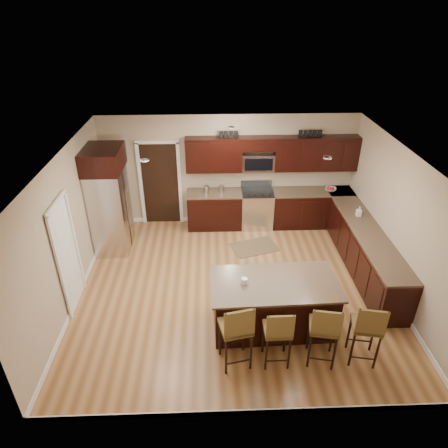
{
  "coord_description": "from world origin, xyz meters",
  "views": [
    {
      "loc": [
        -0.44,
        -6.18,
        5.0
      ],
      "look_at": [
        -0.2,
        0.4,
        1.22
      ],
      "focal_mm": 32.0,
      "sensor_mm": 36.0,
      "label": 1
    }
  ],
  "objects_px": {
    "refrigerator": "(109,200)",
    "stool_extra": "(368,327)",
    "stool_left": "(237,329)",
    "island": "(273,306)",
    "stool_mid": "(278,331)",
    "stool_right": "(324,328)",
    "range": "(257,208)"
  },
  "relations": [
    {
      "from": "refrigerator",
      "to": "stool_extra",
      "type": "xyz_separation_m",
      "value": [
        4.48,
        -3.45,
        -0.49
      ]
    },
    {
      "from": "refrigerator",
      "to": "stool_extra",
      "type": "bearing_deg",
      "value": -37.63
    },
    {
      "from": "stool_left",
      "to": "island",
      "type": "bearing_deg",
      "value": 39.38
    },
    {
      "from": "refrigerator",
      "to": "stool_mid",
      "type": "bearing_deg",
      "value": -47.68
    },
    {
      "from": "stool_extra",
      "to": "stool_right",
      "type": "bearing_deg",
      "value": -169.19
    },
    {
      "from": "range",
      "to": "island",
      "type": "bearing_deg",
      "value": -91.58
    },
    {
      "from": "island",
      "to": "stool_extra",
      "type": "height_order",
      "value": "stool_extra"
    },
    {
      "from": "island",
      "to": "stool_right",
      "type": "height_order",
      "value": "stool_right"
    },
    {
      "from": "stool_extra",
      "to": "island",
      "type": "bearing_deg",
      "value": 157.26
    },
    {
      "from": "stool_right",
      "to": "stool_left",
      "type": "bearing_deg",
      "value": -169.05
    },
    {
      "from": "range",
      "to": "stool_extra",
      "type": "relative_size",
      "value": 0.97
    },
    {
      "from": "range",
      "to": "stool_left",
      "type": "bearing_deg",
      "value": -100.1
    },
    {
      "from": "range",
      "to": "island",
      "type": "distance_m",
      "value": 3.48
    },
    {
      "from": "stool_left",
      "to": "stool_right",
      "type": "relative_size",
      "value": 1.05
    },
    {
      "from": "stool_right",
      "to": "refrigerator",
      "type": "xyz_separation_m",
      "value": [
        -3.83,
        3.45,
        0.49
      ]
    },
    {
      "from": "range",
      "to": "stool_left",
      "type": "distance_m",
      "value": 4.41
    },
    {
      "from": "stool_left",
      "to": "stool_right",
      "type": "height_order",
      "value": "stool_left"
    },
    {
      "from": "stool_right",
      "to": "refrigerator",
      "type": "bearing_deg",
      "value": 148.77
    },
    {
      "from": "range",
      "to": "stool_mid",
      "type": "bearing_deg",
      "value": -92.06
    },
    {
      "from": "refrigerator",
      "to": "island",
      "type": "bearing_deg",
      "value": -39.15
    },
    {
      "from": "island",
      "to": "stool_mid",
      "type": "xyz_separation_m",
      "value": [
        -0.06,
        -0.84,
        0.25
      ]
    },
    {
      "from": "stool_right",
      "to": "refrigerator",
      "type": "height_order",
      "value": "refrigerator"
    },
    {
      "from": "stool_mid",
      "to": "stool_right",
      "type": "bearing_deg",
      "value": -0.81
    },
    {
      "from": "range",
      "to": "stool_right",
      "type": "xyz_separation_m",
      "value": [
        0.53,
        -4.33,
        0.24
      ]
    },
    {
      "from": "island",
      "to": "stool_right",
      "type": "relative_size",
      "value": 1.86
    },
    {
      "from": "refrigerator",
      "to": "stool_extra",
      "type": "relative_size",
      "value": 2.05
    },
    {
      "from": "range",
      "to": "stool_right",
      "type": "height_order",
      "value": "stool_right"
    },
    {
      "from": "stool_extra",
      "to": "stool_mid",
      "type": "bearing_deg",
      "value": -169.29
    },
    {
      "from": "stool_right",
      "to": "stool_mid",
      "type": "bearing_deg",
      "value": -169.39
    },
    {
      "from": "island",
      "to": "stool_right",
      "type": "distance_m",
      "value": 1.09
    },
    {
      "from": "stool_mid",
      "to": "stool_extra",
      "type": "height_order",
      "value": "stool_extra"
    },
    {
      "from": "stool_mid",
      "to": "stool_right",
      "type": "height_order",
      "value": "stool_right"
    }
  ]
}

